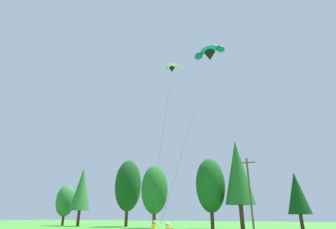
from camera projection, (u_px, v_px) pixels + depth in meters
treeline_tree_a at (65, 201)px, 59.05m from camera, size 4.10×4.10×8.52m
treeline_tree_b at (82, 189)px, 56.64m from camera, size 4.20×4.20×11.83m
treeline_tree_c at (128, 185)px, 54.30m from camera, size 5.30×5.30×12.97m
treeline_tree_d at (155, 189)px, 46.51m from camera, size 4.63×4.63×10.50m
treeline_tree_e at (210, 185)px, 44.55m from camera, size 4.86×4.86×11.32m
treeline_tree_f at (238, 172)px, 43.15m from camera, size 4.67×4.67×13.96m
treeline_tree_g at (297, 193)px, 41.15m from camera, size 3.47×3.47×8.48m
utility_pole at (250, 192)px, 34.01m from camera, size 2.20×0.26×9.25m
parafoil_kite_high_white at (172, 68)px, 33.40m from camera, size 2.75×8.65×18.42m
parafoil_kite_mid_teal at (209, 53)px, 31.37m from camera, size 4.04×14.22×19.34m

